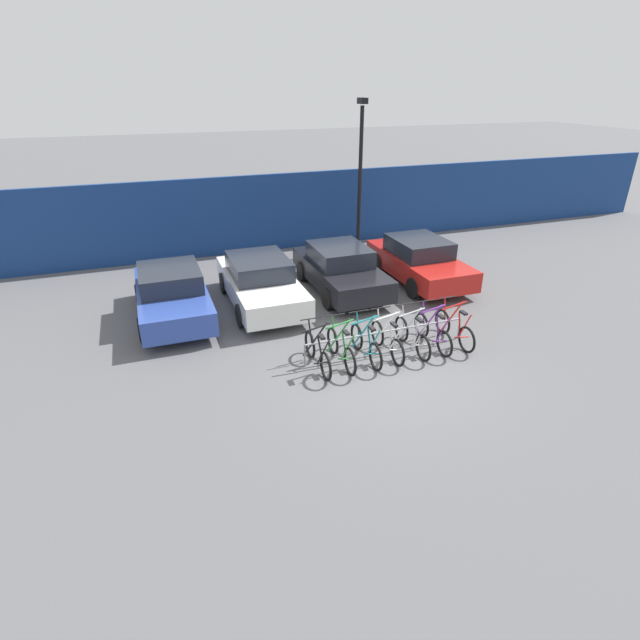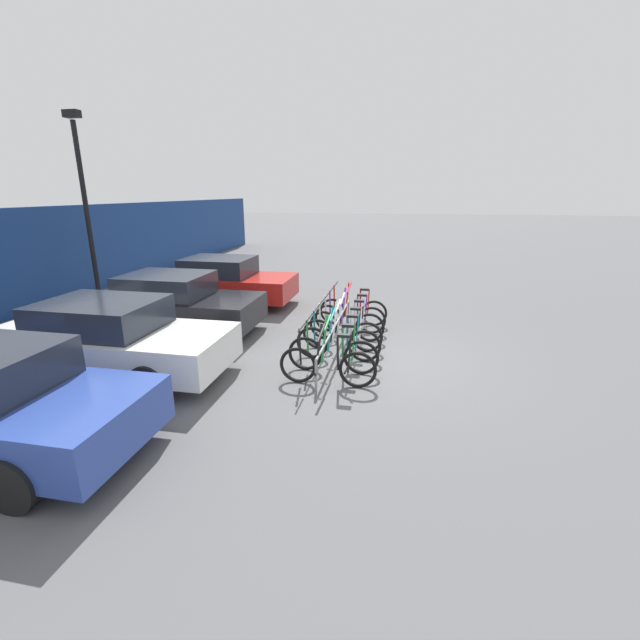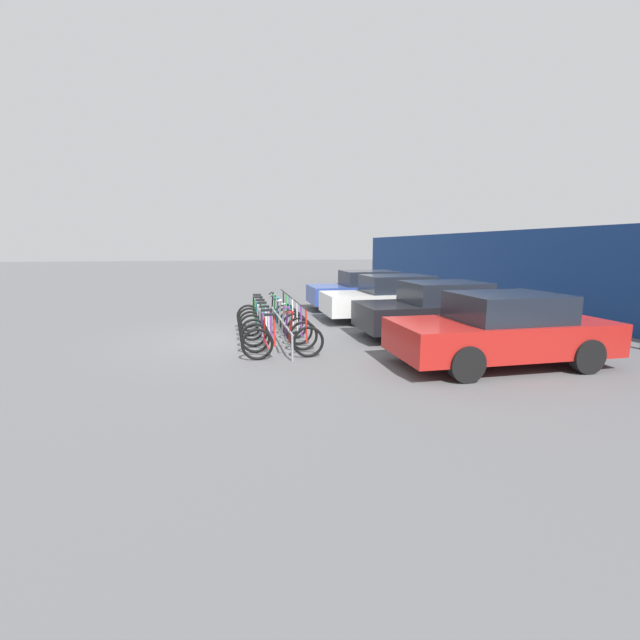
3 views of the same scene
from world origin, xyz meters
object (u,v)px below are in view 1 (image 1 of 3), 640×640
Objects in this scene: bicycle_teal at (366,345)px; bicycle_purple at (433,333)px; bicycle_black at (317,353)px; lamp_post at (360,168)px; car_black at (340,269)px; bike_rack at (387,333)px; car_white at (260,282)px; bicycle_silver at (412,336)px; car_blue at (172,294)px; car_red at (419,260)px; bicycle_red at (454,329)px; bicycle_white at (387,341)px; bicycle_green at (341,349)px.

bicycle_teal is 1.79m from bicycle_purple.
bicycle_black is at bearing 178.56° from bicycle_teal.
bicycle_teal is 9.04m from lamp_post.
bike_rack is at bearing -96.35° from car_black.
bicycle_purple reaches higher than bike_rack.
car_white is 0.80× the size of lamp_post.
bicycle_black is 2.41m from bicycle_silver.
bicycle_silver is 6.51m from car_blue.
bicycle_teal is 5.53m from car_red.
car_blue and car_red have the same top height.
bicycle_teal is at bearing -176.38° from bicycle_red.
lamp_post is (-0.40, 3.91, 2.35)m from car_red.
bicycle_silver is at bearing -176.37° from bicycle_purple.
bicycle_teal and bicycle_purple have the same top height.
bicycle_black is 1.75m from bicycle_white.
car_white and car_red have the same top height.
bike_rack is at bearing 163.47° from bicycle_silver.
car_red is (1.33, 4.06, 0.31)m from bicycle_red.
bicycle_green is at bearing -116.40° from lamp_post.
bicycle_purple is 0.41× the size of car_black.
car_red is at bearing 68.06° from bicycle_purple.
car_white is at bearing 99.75° from bicycle_green.
bicycle_white is at bearing -40.58° from car_blue.
bike_rack is 2.42× the size of bicycle_red.
bicycle_green is 1.18m from bicycle_white.
car_red is at bearing 50.32° from bicycle_white.
car_black reaches higher than bicycle_teal.
bicycle_black is at bearing -140.51° from car_red.
bicycle_silver is at bearing -13.60° from bike_rack.
bicycle_green and bicycle_silver have the same top height.
lamp_post is (2.78, 7.97, 2.66)m from bicycle_white.
bicycle_silver is 0.41× the size of car_black.
bicycle_white is 1.00× the size of bicycle_red.
bicycle_black is at bearing -85.33° from car_white.
bicycle_green and bicycle_red have the same top height.
bike_rack is 5.01m from car_red.
car_black is (-0.16, 4.19, 0.31)m from bicycle_silver.
lamp_post is (2.73, 7.83, 2.55)m from bike_rack.
car_white reaches higher than bicycle_green.
bike_rack is 1.81m from bicycle_red.
bicycle_teal is 0.41× the size of car_red.
bicycle_black is 4.76m from car_black.
bicycle_black is 0.57m from bicycle_green.
bicycle_teal is at bearing -112.70° from lamp_post.
lamp_post is (4.53, 7.97, 2.66)m from bicycle_black.
car_white is (-0.32, 3.96, 0.31)m from bicycle_black.
lamp_post is at bearing 39.58° from car_white.
car_blue and car_white have the same top height.
bicycle_black and bicycle_green have the same top height.
car_black is 0.99× the size of car_red.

